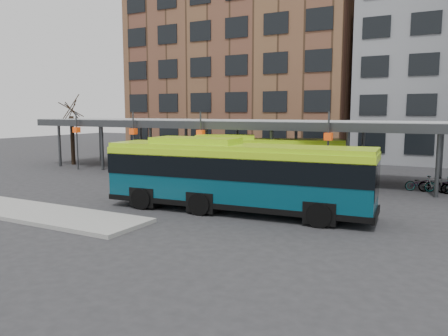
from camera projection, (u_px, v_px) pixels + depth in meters
ground at (150, 212)px, 21.04m from camera, size 120.00×120.00×0.00m
boarding_island at (20, 210)px, 20.98m from camera, size 14.00×3.00×0.18m
canopy at (258, 124)px, 31.83m from camera, size 40.00×6.53×4.80m
tree at (72, 138)px, 39.64m from camera, size 1.64×1.64×5.60m
building_brick at (246, 60)px, 52.30m from camera, size 26.00×14.00×22.00m
bus_front at (235, 174)px, 20.79m from camera, size 13.01×3.79×3.54m
bus_rear at (253, 158)px, 29.32m from camera, size 11.69×7.28×3.24m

